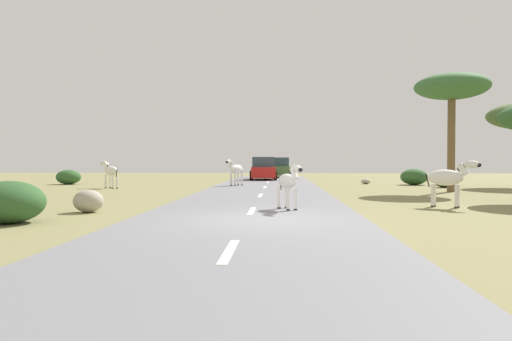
{
  "coord_description": "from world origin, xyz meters",
  "views": [
    {
      "loc": [
        0.42,
        -11.41,
        1.51
      ],
      "look_at": [
        -0.61,
        8.59,
        1.08
      ],
      "focal_mm": 32.56,
      "sensor_mm": 36.0,
      "label": 1
    }
  ],
  "objects_px": {
    "zebra_2": "(236,169)",
    "car_0": "(263,169)",
    "zebra_1": "(448,178)",
    "bush_0": "(9,202)",
    "zebra_3": "(110,171)",
    "zebra_0": "(288,182)",
    "bush_2": "(69,177)",
    "tree_2": "(452,89)",
    "bush_1": "(414,177)",
    "rock_0": "(366,181)",
    "car_1": "(280,168)",
    "bush_3": "(445,181)",
    "rock_1": "(88,201)"
  },
  "relations": [
    {
      "from": "zebra_2",
      "to": "car_0",
      "type": "height_order",
      "value": "car_0"
    },
    {
      "from": "zebra_1",
      "to": "bush_0",
      "type": "xyz_separation_m",
      "value": [
        -11.94,
        -4.37,
        -0.43
      ]
    },
    {
      "from": "zebra_1",
      "to": "zebra_3",
      "type": "relative_size",
      "value": 1.01
    },
    {
      "from": "zebra_0",
      "to": "bush_2",
      "type": "height_order",
      "value": "zebra_0"
    },
    {
      "from": "zebra_1",
      "to": "tree_2",
      "type": "relative_size",
      "value": 0.28
    },
    {
      "from": "zebra_3",
      "to": "tree_2",
      "type": "relative_size",
      "value": 0.27
    },
    {
      "from": "zebra_0",
      "to": "bush_1",
      "type": "xyz_separation_m",
      "value": [
        8.11,
        15.49,
        -0.38
      ]
    },
    {
      "from": "bush_1",
      "to": "bush_2",
      "type": "xyz_separation_m",
      "value": [
        -21.83,
        -0.42,
        -0.04
      ]
    },
    {
      "from": "tree_2",
      "to": "bush_1",
      "type": "xyz_separation_m",
      "value": [
        0.09,
        6.48,
        -4.47
      ]
    },
    {
      "from": "bush_2",
      "to": "rock_0",
      "type": "relative_size",
      "value": 2.52
    },
    {
      "from": "car_0",
      "to": "car_1",
      "type": "bearing_deg",
      "value": 73.79
    },
    {
      "from": "zebra_2",
      "to": "zebra_3",
      "type": "height_order",
      "value": "zebra_2"
    },
    {
      "from": "bush_0",
      "to": "bush_2",
      "type": "bearing_deg",
      "value": 111.03
    },
    {
      "from": "zebra_0",
      "to": "bush_2",
      "type": "relative_size",
      "value": 0.9
    },
    {
      "from": "zebra_0",
      "to": "bush_3",
      "type": "height_order",
      "value": "zebra_0"
    },
    {
      "from": "tree_2",
      "to": "car_0",
      "type": "bearing_deg",
      "value": 126.67
    },
    {
      "from": "zebra_1",
      "to": "rock_0",
      "type": "bearing_deg",
      "value": -152.57
    },
    {
      "from": "car_1",
      "to": "bush_1",
      "type": "distance_m",
      "value": 14.51
    },
    {
      "from": "bush_1",
      "to": "zebra_1",
      "type": "bearing_deg",
      "value": -101.77
    },
    {
      "from": "bush_2",
      "to": "zebra_2",
      "type": "bearing_deg",
      "value": -10.04
    },
    {
      "from": "zebra_1",
      "to": "tree_2",
      "type": "distance_m",
      "value": 9.09
    },
    {
      "from": "bush_2",
      "to": "rock_1",
      "type": "distance_m",
      "value": 17.54
    },
    {
      "from": "car_1",
      "to": "bush_2",
      "type": "relative_size",
      "value": 2.85
    },
    {
      "from": "rock_0",
      "to": "rock_1",
      "type": "bearing_deg",
      "value": -123.08
    },
    {
      "from": "zebra_3",
      "to": "bush_1",
      "type": "height_order",
      "value": "zebra_3"
    },
    {
      "from": "zebra_3",
      "to": "rock_0",
      "type": "height_order",
      "value": "zebra_3"
    },
    {
      "from": "zebra_3",
      "to": "car_0",
      "type": "xyz_separation_m",
      "value": [
        7.96,
        10.79,
        -0.08
      ]
    },
    {
      "from": "car_0",
      "to": "tree_2",
      "type": "relative_size",
      "value": 0.78
    },
    {
      "from": "zebra_0",
      "to": "car_1",
      "type": "bearing_deg",
      "value": -114.57
    },
    {
      "from": "bush_1",
      "to": "rock_0",
      "type": "distance_m",
      "value": 2.99
    },
    {
      "from": "tree_2",
      "to": "zebra_3",
      "type": "bearing_deg",
      "value": 173.33
    },
    {
      "from": "zebra_3",
      "to": "tree_2",
      "type": "xyz_separation_m",
      "value": [
        17.52,
        -2.05,
        4.04
      ]
    },
    {
      "from": "zebra_2",
      "to": "bush_2",
      "type": "height_order",
      "value": "zebra_2"
    },
    {
      "from": "bush_0",
      "to": "rock_0",
      "type": "xyz_separation_m",
      "value": [
        12.1,
        19.54,
        -0.34
      ]
    },
    {
      "from": "car_1",
      "to": "rock_1",
      "type": "height_order",
      "value": "car_1"
    },
    {
      "from": "zebra_2",
      "to": "tree_2",
      "type": "xyz_separation_m",
      "value": [
        10.84,
        -4.13,
        3.98
      ]
    },
    {
      "from": "bush_3",
      "to": "bush_2",
      "type": "bearing_deg",
      "value": 174.08
    },
    {
      "from": "zebra_1",
      "to": "car_1",
      "type": "height_order",
      "value": "car_1"
    },
    {
      "from": "car_0",
      "to": "bush_1",
      "type": "distance_m",
      "value": 11.56
    },
    {
      "from": "tree_2",
      "to": "bush_0",
      "type": "distance_m",
      "value": 19.56
    },
    {
      "from": "bush_3",
      "to": "rock_1",
      "type": "relative_size",
      "value": 1.35
    },
    {
      "from": "tree_2",
      "to": "zebra_0",
      "type": "bearing_deg",
      "value": -131.65
    },
    {
      "from": "car_0",
      "to": "rock_0",
      "type": "bearing_deg",
      "value": -40.62
    },
    {
      "from": "zebra_0",
      "to": "rock_0",
      "type": "distance_m",
      "value": 17.38
    },
    {
      "from": "zebra_3",
      "to": "rock_0",
      "type": "bearing_deg",
      "value": -30.83
    },
    {
      "from": "bush_0",
      "to": "bush_2",
      "type": "xyz_separation_m",
      "value": [
        -6.95,
        18.07,
        -0.05
      ]
    },
    {
      "from": "zebra_3",
      "to": "tree_2",
      "type": "height_order",
      "value": "tree_2"
    },
    {
      "from": "car_0",
      "to": "rock_0",
      "type": "relative_size",
      "value": 7.22
    },
    {
      "from": "bush_0",
      "to": "bush_3",
      "type": "xyz_separation_m",
      "value": [
        15.78,
        15.71,
        -0.16
      ]
    },
    {
      "from": "zebra_0",
      "to": "bush_0",
      "type": "distance_m",
      "value": 7.42
    }
  ]
}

